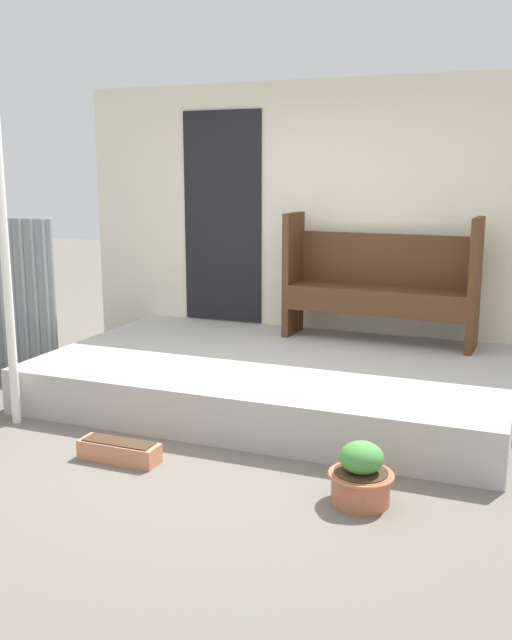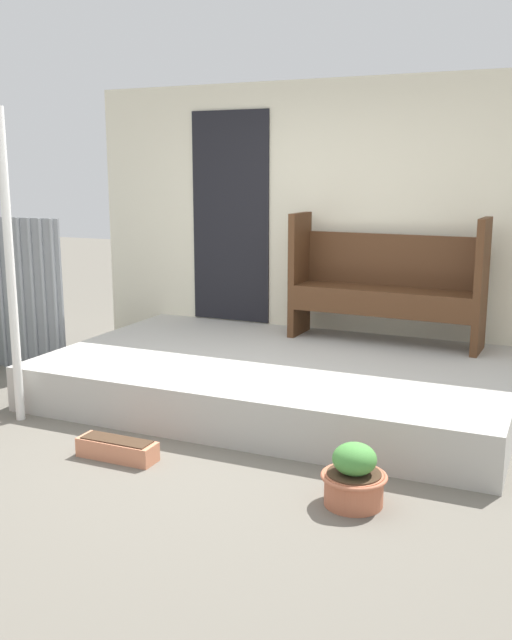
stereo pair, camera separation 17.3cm
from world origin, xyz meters
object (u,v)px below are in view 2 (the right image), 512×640
(support_post, at_px, (10,269))
(planter_box_rect, at_px, (117,449))
(flower_pot_middle, at_px, (354,478))
(bench, at_px, (386,279))

(support_post, distance_m, planter_box_rect, 1.55)
(support_post, bearing_deg, flower_pot_middle, -7.17)
(bench, height_order, flower_pot_middle, bench)
(support_post, distance_m, flower_pot_middle, 2.83)
(flower_pot_middle, bearing_deg, bench, 100.36)
(flower_pot_middle, relative_size, planter_box_rect, 0.69)
(bench, xyz_separation_m, planter_box_rect, (-1.12, -2.40, -0.83))
(support_post, distance_m, bench, 3.03)
(support_post, relative_size, planter_box_rect, 4.20)
(flower_pot_middle, bearing_deg, planter_box_rect, 179.80)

